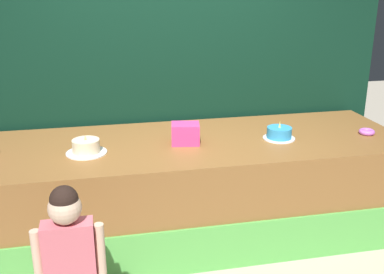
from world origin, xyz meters
TOP-DOWN VIEW (x-y plane):
  - ground_plane at (0.00, 0.00)m, footprint 12.00×12.00m
  - stage_platform at (0.00, 0.59)m, footprint 3.70×1.21m
  - curtain_backdrop at (0.00, 1.29)m, footprint 4.10×0.08m
  - child_figure at (-0.89, -0.55)m, footprint 0.40×0.19m
  - pink_box at (0.00, 0.55)m, footprint 0.25×0.22m
  - donut at (1.57, 0.46)m, footprint 0.13×0.13m
  - cake_center at (-0.79, 0.49)m, footprint 0.31×0.31m
  - cake_right at (0.79, 0.50)m, footprint 0.27×0.27m

SIDE VIEW (x-z plane):
  - ground_plane at x=0.00m, z-range 0.00..0.00m
  - stage_platform at x=0.00m, z-range 0.00..0.84m
  - child_figure at x=-0.89m, z-range 0.15..1.20m
  - donut at x=1.57m, z-range 0.84..0.88m
  - cake_right at x=0.79m, z-range 0.81..0.97m
  - cake_center at x=-0.79m, z-range 0.82..0.96m
  - pink_box at x=0.00m, z-range 0.84..1.01m
  - curtain_backdrop at x=0.00m, z-range 0.00..2.93m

